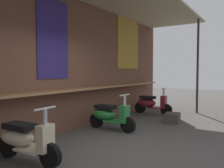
{
  "coord_description": "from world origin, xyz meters",
  "views": [
    {
      "loc": [
        -3.81,
        -2.3,
        1.54
      ],
      "look_at": [
        1.88,
        1.36,
        1.18
      ],
      "focal_mm": 37.54,
      "sensor_mm": 36.0,
      "label": 1
    }
  ],
  "objects": [
    {
      "name": "scooter_green",
      "position": [
        1.3,
        1.08,
        0.39
      ],
      "size": [
        0.46,
        1.4,
        0.97
      ],
      "rotation": [
        0.0,
        0.0,
        -1.59
      ],
      "color": "#237533",
      "rests_on": "ground_plane"
    },
    {
      "name": "merchandise_crate",
      "position": [
        3.07,
        -0.05,
        0.14
      ],
      "size": [
        0.56,
        0.47,
        0.28
      ],
      "primitive_type": "cube",
      "rotation": [
        0.0,
        0.0,
        0.13
      ],
      "color": "#3D3833",
      "rests_on": "ground_plane"
    },
    {
      "name": "scooter_cream",
      "position": [
        -1.31,
        1.08,
        0.39
      ],
      "size": [
        0.5,
        1.4,
        0.97
      ],
      "rotation": [
        0.0,
        0.0,
        -1.49
      ],
      "color": "beige",
      "rests_on": "ground_plane"
    },
    {
      "name": "market_stall_facade",
      "position": [
        0.0,
        1.85,
        1.99
      ],
      "size": [
        12.36,
        2.53,
        3.56
      ],
      "color": "brown",
      "rests_on": "ground_plane"
    },
    {
      "name": "ground_plane",
      "position": [
        0.0,
        0.0,
        0.0
      ],
      "size": [
        34.61,
        34.61,
        0.0
      ],
      "primitive_type": "plane",
      "color": "#474442"
    },
    {
      "name": "scooter_maroon",
      "position": [
        4.06,
        1.08,
        0.39
      ],
      "size": [
        0.47,
        1.4,
        0.97
      ],
      "rotation": [
        0.0,
        0.0,
        -1.53
      ],
      "color": "maroon",
      "rests_on": "ground_plane"
    }
  ]
}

